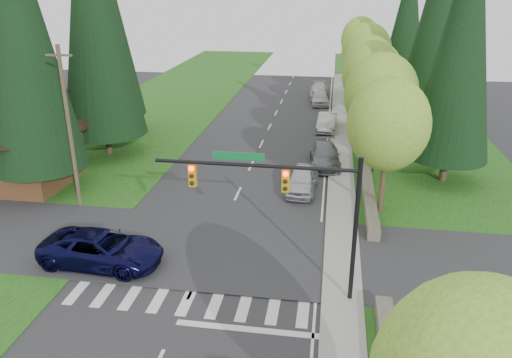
% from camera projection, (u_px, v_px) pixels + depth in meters
% --- Properties ---
extents(ground, '(120.00, 120.00, 0.00)m').
position_uv_depth(ground, '(163.00, 352.00, 19.28)').
color(ground, '#28282B').
rests_on(ground, ground).
extents(grass_east, '(14.00, 110.00, 0.06)m').
position_uv_depth(grass_east, '(427.00, 180.00, 35.75)').
color(grass_east, '#184A13').
rests_on(grass_east, ground).
extents(grass_west, '(14.00, 110.00, 0.06)m').
position_uv_depth(grass_west, '(87.00, 161.00, 39.46)').
color(grass_west, '#184A13').
rests_on(grass_west, ground).
extents(cross_street, '(120.00, 8.00, 0.10)m').
position_uv_depth(cross_street, '(212.00, 249.00, 26.61)').
color(cross_street, '#28282B').
rests_on(cross_street, ground).
extents(sidewalk_east, '(1.80, 80.00, 0.13)m').
position_uv_depth(sidewalk_east, '(341.00, 165.00, 38.44)').
color(sidewalk_east, gray).
rests_on(sidewalk_east, ground).
extents(curb_east, '(0.20, 80.00, 0.13)m').
position_uv_depth(curb_east, '(330.00, 164.00, 38.57)').
color(curb_east, gray).
rests_on(curb_east, ground).
extents(stone_wall_north, '(0.70, 40.00, 0.70)m').
position_uv_depth(stone_wall_north, '(360.00, 133.00, 45.43)').
color(stone_wall_north, '#4C4438').
rests_on(stone_wall_north, ground).
extents(traffic_signal, '(8.70, 0.37, 6.80)m').
position_uv_depth(traffic_signal, '(289.00, 194.00, 20.92)').
color(traffic_signal, black).
rests_on(traffic_signal, ground).
extents(brown_building, '(8.40, 8.40, 5.40)m').
position_uv_depth(brown_building, '(20.00, 141.00, 34.00)').
color(brown_building, '#4C2D19').
rests_on(brown_building, ground).
extents(utility_pole, '(1.60, 0.24, 10.00)m').
position_uv_depth(utility_pole, '(69.00, 128.00, 29.72)').
color(utility_pole, '#473828').
rests_on(utility_pole, ground).
extents(decid_tree_0, '(4.80, 4.80, 8.37)m').
position_uv_depth(decid_tree_0, '(388.00, 125.00, 28.72)').
color(decid_tree_0, '#38281C').
rests_on(decid_tree_0, ground).
extents(decid_tree_1, '(5.20, 5.20, 8.80)m').
position_uv_depth(decid_tree_1, '(381.00, 95.00, 35.05)').
color(decid_tree_1, '#38281C').
rests_on(decid_tree_1, ground).
extents(decid_tree_2, '(5.00, 5.00, 8.82)m').
position_uv_depth(decid_tree_2, '(372.00, 76.00, 41.45)').
color(decid_tree_2, '#38281C').
rests_on(decid_tree_2, ground).
extents(decid_tree_3, '(5.00, 5.00, 8.55)m').
position_uv_depth(decid_tree_3, '(369.00, 66.00, 47.95)').
color(decid_tree_3, '#38281C').
rests_on(decid_tree_3, ground).
extents(decid_tree_4, '(5.40, 5.40, 9.18)m').
position_uv_depth(decid_tree_4, '(367.00, 52.00, 54.21)').
color(decid_tree_4, '#38281C').
rests_on(decid_tree_4, ground).
extents(decid_tree_5, '(4.80, 4.80, 8.30)m').
position_uv_depth(decid_tree_5, '(362.00, 48.00, 60.86)').
color(decid_tree_5, '#38281C').
rests_on(decid_tree_5, ground).
extents(decid_tree_6, '(5.20, 5.20, 8.86)m').
position_uv_depth(decid_tree_6, '(360.00, 39.00, 67.14)').
color(decid_tree_6, '#38281C').
rests_on(decid_tree_6, ground).
extents(conifer_w_a, '(6.12, 6.12, 19.80)m').
position_uv_depth(conifer_w_a, '(18.00, 26.00, 29.95)').
color(conifer_w_a, '#38281C').
rests_on(conifer_w_a, ground).
extents(conifer_w_b, '(5.44, 5.44, 17.80)m').
position_uv_depth(conifer_w_b, '(15.00, 35.00, 34.42)').
color(conifer_w_b, '#38281C').
rests_on(conifer_w_b, ground).
extents(conifer_w_c, '(6.46, 6.46, 20.80)m').
position_uv_depth(conifer_w_c, '(93.00, 10.00, 36.96)').
color(conifer_w_c, '#38281C').
rests_on(conifer_w_c, ground).
extents(conifer_w_e, '(5.78, 5.78, 18.80)m').
position_uv_depth(conifer_w_e, '(104.00, 18.00, 43.12)').
color(conifer_w_e, '#38281C').
rests_on(conifer_w_e, ground).
extents(conifer_e_a, '(5.44, 5.44, 17.80)m').
position_uv_depth(conifer_e_a, '(463.00, 39.00, 31.98)').
color(conifer_e_a, '#38281C').
rests_on(conifer_e_a, ground).
extents(conifer_e_b, '(6.12, 6.12, 19.80)m').
position_uv_depth(conifer_e_b, '(441.00, 11.00, 44.30)').
color(conifer_e_b, '#38281C').
rests_on(conifer_e_b, ground).
extents(conifer_e_c, '(5.10, 5.10, 16.80)m').
position_uv_depth(conifer_e_c, '(407.00, 17.00, 57.84)').
color(conifer_e_c, '#38281C').
rests_on(conifer_e_c, ground).
extents(suv_navy, '(6.30, 3.19, 1.71)m').
position_uv_depth(suv_navy, '(102.00, 249.00, 24.92)').
color(suv_navy, black).
rests_on(suv_navy, ground).
extents(parked_car_a, '(2.20, 4.85, 1.62)m').
position_uv_depth(parked_car_a, '(302.00, 180.00, 33.64)').
color(parked_car_a, silver).
rests_on(parked_car_a, ground).
extents(parked_car_b, '(2.66, 5.59, 1.57)m').
position_uv_depth(parked_car_b, '(325.00, 155.00, 38.36)').
color(parked_car_b, slate).
rests_on(parked_car_b, ground).
extents(parked_car_c, '(1.93, 4.83, 1.56)m').
position_uv_depth(parked_car_c, '(327.00, 122.00, 47.30)').
color(parked_car_c, '#AEADB2').
rests_on(parked_car_c, ground).
extents(parked_car_d, '(2.58, 5.07, 1.65)m').
position_uv_depth(parked_car_d, '(319.00, 97.00, 57.10)').
color(parked_car_d, silver).
rests_on(parked_car_d, ground).
extents(parked_car_e, '(2.10, 5.01, 1.45)m').
position_uv_depth(parked_car_e, '(319.00, 90.00, 61.50)').
color(parked_car_e, '#B7B7BC').
rests_on(parked_car_e, ground).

